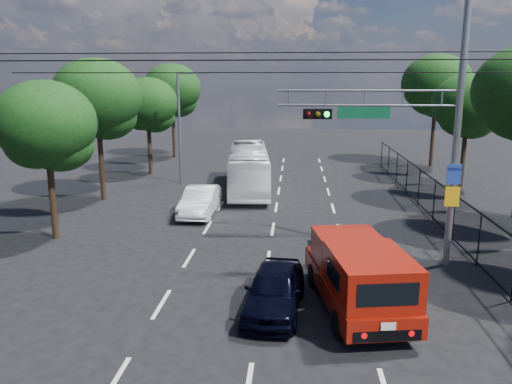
# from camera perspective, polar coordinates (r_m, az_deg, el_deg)

# --- Properties ---
(lane_markings) EXTENTS (6.12, 38.00, 0.01)m
(lane_markings) POSITION_cam_1_polar(r_m,az_deg,el_deg) (24.59, 2.15, -2.89)
(lane_markings) COLOR beige
(lane_markings) RESTS_ON ground
(signal_mast) EXTENTS (6.43, 0.39, 9.50)m
(signal_mast) POSITION_cam_1_polar(r_m,az_deg,el_deg) (18.24, 18.44, 7.75)
(signal_mast) COLOR slate
(signal_mast) RESTS_ON ground
(streetlight_left) EXTENTS (2.09, 0.22, 7.08)m
(streetlight_left) POSITION_cam_1_polar(r_m,az_deg,el_deg) (32.60, -8.48, 7.86)
(streetlight_left) COLOR slate
(streetlight_left) RESTS_ON ground
(utility_wires) EXTENTS (22.00, 5.04, 0.74)m
(utility_wires) POSITION_cam_1_polar(r_m,az_deg,el_deg) (18.54, 1.64, 14.62)
(utility_wires) COLOR black
(utility_wires) RESTS_ON ground
(fence_right) EXTENTS (0.06, 34.03, 2.00)m
(fence_right) POSITION_cam_1_polar(r_m,az_deg,el_deg) (23.51, 20.82, -1.88)
(fence_right) COLOR black
(fence_right) RESTS_ON ground
(tree_right_d) EXTENTS (4.32, 4.32, 7.02)m
(tree_right_d) POSITION_cam_1_polar(r_m,az_deg,el_deg) (33.43, 23.04, 8.69)
(tree_right_d) COLOR black
(tree_right_d) RESTS_ON ground
(tree_right_e) EXTENTS (5.28, 5.28, 8.58)m
(tree_right_e) POSITION_cam_1_polar(r_m,az_deg,el_deg) (41.11, 19.93, 11.01)
(tree_right_e) COLOR black
(tree_right_e) RESTS_ON ground
(tree_left_b) EXTENTS (4.08, 4.08, 6.63)m
(tree_left_b) POSITION_cam_1_polar(r_m,az_deg,el_deg) (22.24, -22.76, 6.49)
(tree_left_b) COLOR black
(tree_left_b) RESTS_ON ground
(tree_left_c) EXTENTS (4.80, 4.80, 7.80)m
(tree_left_c) POSITION_cam_1_polar(r_m,az_deg,el_deg) (28.79, -17.63, 9.69)
(tree_left_c) COLOR black
(tree_left_c) RESTS_ON ground
(tree_left_d) EXTENTS (4.20, 4.20, 6.83)m
(tree_left_d) POSITION_cam_1_polar(r_m,az_deg,el_deg) (36.25, -12.22, 9.42)
(tree_left_d) COLOR black
(tree_left_d) RESTS_ON ground
(tree_left_e) EXTENTS (4.92, 4.92, 7.99)m
(tree_left_e) POSITION_cam_1_polar(r_m,az_deg,el_deg) (43.99, -9.52, 11.11)
(tree_left_e) COLOR black
(tree_left_e) RESTS_ON ground
(red_pickup) EXTENTS (2.91, 5.83, 2.08)m
(red_pickup) POSITION_cam_1_polar(r_m,az_deg,el_deg) (14.96, 11.55, -9.14)
(red_pickup) COLOR black
(red_pickup) RESTS_ON ground
(navy_hatchback) EXTENTS (1.93, 4.04, 1.33)m
(navy_hatchback) POSITION_cam_1_polar(r_m,az_deg,el_deg) (14.76, 2.11, -11.05)
(navy_hatchback) COLOR black
(navy_hatchback) RESTS_ON ground
(white_bus) EXTENTS (3.23, 9.92, 2.71)m
(white_bus) POSITION_cam_1_polar(r_m,az_deg,el_deg) (30.47, -0.87, 2.76)
(white_bus) COLOR white
(white_bus) RESTS_ON ground
(white_van) EXTENTS (1.58, 4.27, 1.40)m
(white_van) POSITION_cam_1_polar(r_m,az_deg,el_deg) (25.08, -6.38, -1.02)
(white_van) COLOR white
(white_van) RESTS_ON ground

